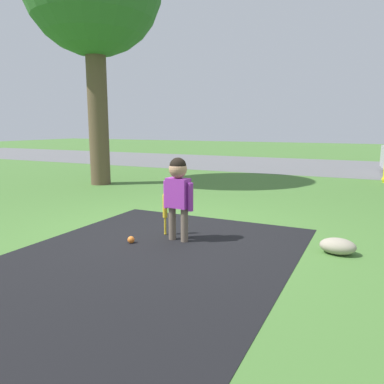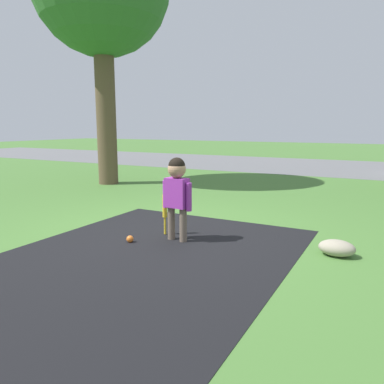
{
  "view_description": "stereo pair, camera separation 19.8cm",
  "coord_description": "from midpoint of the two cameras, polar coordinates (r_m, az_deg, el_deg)",
  "views": [
    {
      "loc": [
        2.51,
        -4.35,
        1.45
      ],
      "look_at": [
        0.34,
        0.12,
        0.57
      ],
      "focal_mm": 35.0,
      "sensor_mm": 36.0,
      "label": 1
    },
    {
      "loc": [
        2.69,
        -4.26,
        1.45
      ],
      "look_at": [
        0.34,
        0.12,
        0.57
      ],
      "focal_mm": 35.0,
      "sensor_mm": 36.0,
      "label": 2
    }
  ],
  "objects": [
    {
      "name": "child",
      "position": [
        4.68,
        -3.35,
        0.7
      ],
      "size": [
        0.43,
        0.23,
        1.07
      ],
      "rotation": [
        0.0,
        0.0,
        -0.1
      ],
      "color": "#6B5B4C",
      "rests_on": "ground"
    },
    {
      "name": "sports_ball",
      "position": [
        4.79,
        -10.46,
        -7.17
      ],
      "size": [
        0.09,
        0.09,
        0.09
      ],
      "color": "orange",
      "rests_on": "ground"
    },
    {
      "name": "baseball_bat",
      "position": [
        5.01,
        -5.27,
        -2.46
      ],
      "size": [
        0.06,
        0.06,
        0.57
      ],
      "color": "yellow",
      "rests_on": "ground"
    },
    {
      "name": "driveway_strip",
      "position": [
        3.24,
        -23.89,
        -17.34
      ],
      "size": [
        3.08,
        7.0,
        0.01
      ],
      "color": "black",
      "rests_on": "ground"
    },
    {
      "name": "ground_plane",
      "position": [
        5.23,
        -5.06,
        -6.07
      ],
      "size": [
        60.0,
        60.0,
        0.0
      ],
      "primitive_type": "plane",
      "color": "#477533"
    },
    {
      "name": "edging_rock",
      "position": [
        4.59,
        20.18,
        -7.76
      ],
      "size": [
        0.4,
        0.28,
        0.19
      ],
      "color": "#9E937F",
      "rests_on": "ground"
    },
    {
      "name": "street_strip",
      "position": [
        14.54,
        15.49,
        3.95
      ],
      "size": [
        40.0,
        6.0,
        0.01
      ],
      "color": "slate",
      "rests_on": "ground"
    }
  ]
}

